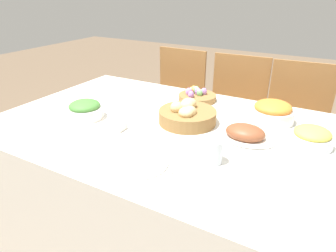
% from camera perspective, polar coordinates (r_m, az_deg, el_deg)
% --- Properties ---
extents(ground_plane, '(12.00, 12.00, 0.00)m').
position_cam_1_polar(ground_plane, '(1.92, 0.90, -21.66)').
color(ground_plane, brown).
extents(dining_table, '(1.79, 1.11, 0.78)m').
position_cam_1_polar(dining_table, '(1.66, 0.99, -12.38)').
color(dining_table, silver).
rests_on(dining_table, ground).
extents(chair_far_center, '(0.44, 0.44, 0.94)m').
position_cam_1_polar(chair_far_center, '(2.31, 12.28, 1.89)').
color(chair_far_center, olive).
rests_on(chair_far_center, ground).
extents(chair_far_right, '(0.44, 0.44, 0.94)m').
position_cam_1_polar(chair_far_right, '(2.24, 22.81, -0.35)').
color(chair_far_right, olive).
rests_on(chair_far_right, ground).
extents(chair_far_left, '(0.43, 0.43, 0.94)m').
position_cam_1_polar(chair_far_left, '(2.49, 1.24, 4.17)').
color(chair_far_left, olive).
rests_on(chair_far_left, ground).
extents(bread_basket, '(0.28, 0.28, 0.12)m').
position_cam_1_polar(bread_basket, '(1.48, 3.68, 2.13)').
color(bread_basket, olive).
rests_on(bread_basket, dining_table).
extents(egg_basket, '(0.22, 0.22, 0.08)m').
position_cam_1_polar(egg_basket, '(1.80, 5.51, 5.70)').
color(egg_basket, olive).
rests_on(egg_basket, dining_table).
extents(ham_platter, '(0.27, 0.19, 0.07)m').
position_cam_1_polar(ham_platter, '(1.37, 14.49, -1.43)').
color(ham_platter, silver).
rests_on(ham_platter, dining_table).
extents(carrot_bowl, '(0.21, 0.21, 0.11)m').
position_cam_1_polar(carrot_bowl, '(1.58, 19.27, 2.56)').
color(carrot_bowl, silver).
rests_on(carrot_bowl, dining_table).
extents(green_salad_bowl, '(0.19, 0.19, 0.09)m').
position_cam_1_polar(green_salad_bowl, '(1.59, -15.54, 3.02)').
color(green_salad_bowl, silver).
rests_on(green_salad_bowl, dining_table).
extents(pineapple_bowl, '(0.18, 0.18, 0.09)m').
position_cam_1_polar(pineapple_bowl, '(1.40, 25.68, -1.92)').
color(pineapple_bowl, silver).
rests_on(pineapple_bowl, dining_table).
extents(dinner_plate, '(0.25, 0.25, 0.01)m').
position_cam_1_polar(dinner_plate, '(1.16, -6.09, -6.86)').
color(dinner_plate, silver).
rests_on(dinner_plate, dining_table).
extents(fork, '(0.01, 0.17, 0.00)m').
position_cam_1_polar(fork, '(1.25, -11.79, -5.05)').
color(fork, silver).
rests_on(fork, dining_table).
extents(knife, '(0.01, 0.17, 0.00)m').
position_cam_1_polar(knife, '(1.10, 0.46, -9.05)').
color(knife, silver).
rests_on(knife, dining_table).
extents(spoon, '(0.01, 0.17, 0.00)m').
position_cam_1_polar(spoon, '(1.09, 1.87, -9.48)').
color(spoon, silver).
rests_on(spoon, dining_table).
extents(drinking_cup, '(0.07, 0.07, 0.10)m').
position_cam_1_polar(drinking_cup, '(1.15, 8.64, -4.81)').
color(drinking_cup, silver).
rests_on(drinking_cup, dining_table).
extents(butter_dish, '(0.10, 0.06, 0.03)m').
position_cam_1_polar(butter_dish, '(1.45, -10.03, 0.09)').
color(butter_dish, silver).
rests_on(butter_dish, dining_table).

